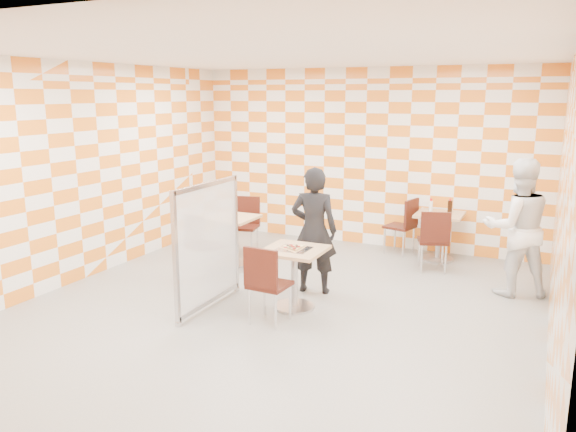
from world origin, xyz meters
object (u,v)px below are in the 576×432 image
object	(u,v)px
empty_table	(232,232)
chair_second_front	(434,236)
second_table	(439,228)
chair_empty_near	(200,241)
soda_bottle	(450,207)
chair_empty_far	(246,220)
chair_main_front	(266,279)
sport_bottle	(431,205)
main_table	(294,268)
chair_second_side	(405,222)
partition	(208,245)
man_white	(517,228)
man_dark	(314,230)

from	to	relation	value
empty_table	chair_second_front	distance (m)	3.00
second_table	chair_empty_near	world-z (taller)	chair_empty_near
chair_empty_near	soda_bottle	xyz separation A→B (m)	(3.00, 2.42, 0.31)
chair_empty_far	chair_main_front	bearing A→B (deg)	-56.51
chair_empty_far	sport_bottle	distance (m)	2.98
main_table	chair_main_front	bearing A→B (deg)	-96.55
chair_second_side	chair_empty_near	size ratio (longest dim) A/B	1.00
empty_table	partition	bearing A→B (deg)	-68.34
man_white	second_table	bearing A→B (deg)	-67.79
sport_bottle	chair_empty_near	bearing A→B (deg)	-137.50
main_table	chair_empty_far	world-z (taller)	chair_empty_far
chair_empty_far	man_white	size ratio (longest dim) A/B	0.52
second_table	empty_table	size ratio (longest dim) A/B	1.00
empty_table	man_white	world-z (taller)	man_white
chair_empty_near	man_dark	world-z (taller)	man_dark
chair_second_front	empty_table	bearing A→B (deg)	-162.32
man_dark	partition	bearing A→B (deg)	36.82
chair_empty_near	soda_bottle	size ratio (longest dim) A/B	4.02
chair_second_side	man_white	distance (m)	2.15
chair_empty_far	man_white	xyz separation A→B (m)	(4.11, -0.23, 0.35)
chair_main_front	second_table	bearing A→B (deg)	69.67
chair_empty_far	sport_bottle	size ratio (longest dim) A/B	4.62
main_table	chair_second_front	world-z (taller)	chair_second_front
chair_second_front	partition	world-z (taller)	partition
chair_empty_near	partition	bearing A→B (deg)	-51.25
chair_empty_near	chair_empty_far	xyz separation A→B (m)	(-0.07, 1.43, 0.00)
chair_empty_near	chair_empty_far	size ratio (longest dim) A/B	1.00
chair_empty_far	man_dark	distance (m)	2.15
chair_second_front	man_white	size ratio (longest dim) A/B	0.52
second_table	chair_empty_near	bearing A→B (deg)	-140.59
man_white	chair_second_front	bearing A→B (deg)	-45.98
chair_main_front	soda_bottle	xyz separation A→B (m)	(1.41, 3.51, 0.31)
empty_table	man_dark	xyz separation A→B (m)	(1.59, -0.58, 0.32)
main_table	chair_empty_near	size ratio (longest dim) A/B	0.81
man_white	chair_empty_near	bearing A→B (deg)	-6.80
second_table	empty_table	distance (m)	3.23
chair_second_front	partition	size ratio (longest dim) A/B	0.60
main_table	sport_bottle	xyz separation A→B (m)	(1.04, 2.94, 0.33)
empty_table	chair_empty_far	bearing A→B (deg)	101.11
chair_empty_far	sport_bottle	xyz separation A→B (m)	(2.77, 1.04, 0.29)
partition	sport_bottle	xyz separation A→B (m)	(1.99, 3.36, 0.05)
man_white	sport_bottle	world-z (taller)	man_white
second_table	chair_empty_far	bearing A→B (deg)	-162.54
main_table	chair_second_side	world-z (taller)	chair_second_side
second_table	sport_bottle	world-z (taller)	sport_bottle
chair_second_side	chair_empty_far	bearing A→B (deg)	-157.38
chair_empty_far	sport_bottle	bearing A→B (deg)	20.62
chair_second_side	chair_empty_far	xyz separation A→B (m)	(-2.39, -0.99, 0.00)
second_table	chair_second_front	size ratio (longest dim) A/B	0.81
chair_empty_far	partition	size ratio (longest dim) A/B	0.60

